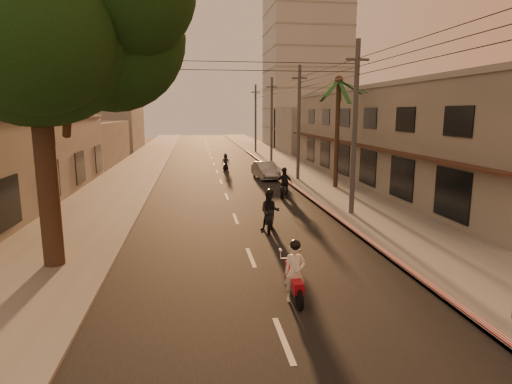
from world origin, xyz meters
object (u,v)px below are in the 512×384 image
Objects in this scene: scooter_red at (295,274)px; parked_car at (265,170)px; broadleaf_tree at (47,16)px; scooter_mid_b at (284,184)px; scooter_far_a at (226,163)px; palm_tree at (339,87)px; scooter_mid_a at (270,212)px.

scooter_red is 0.43× the size of parked_car.
scooter_mid_b is (10.24, 11.04, -7.58)m from broadleaf_tree.
broadleaf_tree is 6.15× the size of scooter_mid_b.
scooter_far_a is at bearing 124.22° from scooter_mid_b.
broadleaf_tree is 1.48× the size of palm_tree.
scooter_far_a is (-7.13, 10.68, -6.42)m from palm_tree.
broadleaf_tree is 6.45× the size of scooter_red.
palm_tree is at bearing 71.02° from scooter_mid_a.
parked_car is at bearing 94.83° from scooter_mid_a.
scooter_mid_b reaches higher than parked_car.
scooter_far_a is 6.20m from parked_car.
scooter_red reaches higher than parked_car.
parked_car is (-4.25, 5.19, -6.46)m from palm_tree.
scooter_mid_b is 1.20× the size of scooter_far_a.
scooter_mid_a is 15.80m from parked_car.
scooter_mid_a is at bearing 84.55° from scooter_red.
scooter_red is at bearing -112.06° from palm_tree.
broadleaf_tree reaches higher than scooter_far_a.
scooter_mid_b is at bearing -67.69° from scooter_far_a.
palm_tree is 14.36m from scooter_far_a.
scooter_red is at bearing -81.05° from scooter_mid_a.
palm_tree reaches higher than parked_car.
scooter_red is 1.15× the size of scooter_far_a.
parked_car is at bearing 129.32° from palm_tree.
broadleaf_tree is 11.52m from scooter_mid_a.
parked_car is (2.39, 15.62, -0.21)m from scooter_mid_a.
parked_car is at bearing 61.46° from broadleaf_tree.
palm_tree is 4.17× the size of scooter_mid_b.
scooter_mid_a is 0.46× the size of parked_car.
parked_car is (2.98, 23.05, -0.11)m from scooter_red.
scooter_red is (7.38, -4.00, -7.67)m from broadleaf_tree.
scooter_mid_a is 1.01× the size of scooter_mid_b.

